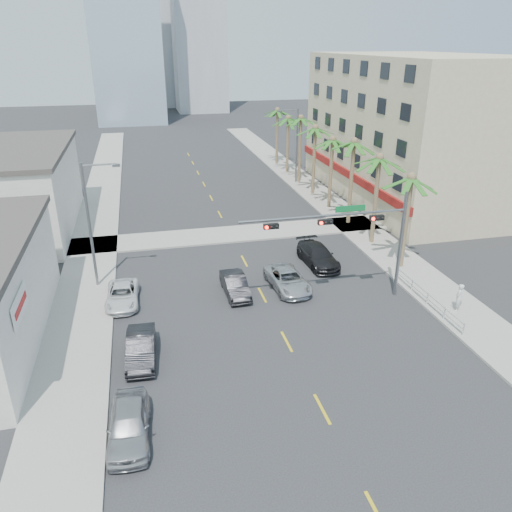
% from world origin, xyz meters
% --- Properties ---
extents(ground, '(260.00, 260.00, 0.00)m').
position_xyz_m(ground, '(0.00, 0.00, 0.00)').
color(ground, '#262628').
rests_on(ground, ground).
extents(sidewalk_right, '(4.00, 120.00, 0.15)m').
position_xyz_m(sidewalk_right, '(12.00, 20.00, 0.07)').
color(sidewalk_right, gray).
rests_on(sidewalk_right, ground).
extents(sidewalk_left, '(4.00, 120.00, 0.15)m').
position_xyz_m(sidewalk_left, '(-12.00, 20.00, 0.07)').
color(sidewalk_left, gray).
rests_on(sidewalk_left, ground).
extents(sidewalk_cross, '(80.00, 4.00, 0.15)m').
position_xyz_m(sidewalk_cross, '(0.00, 22.00, 0.07)').
color(sidewalk_cross, gray).
rests_on(sidewalk_cross, ground).
extents(building_right, '(15.25, 28.00, 15.00)m').
position_xyz_m(building_right, '(21.99, 30.00, 7.50)').
color(building_right, tan).
rests_on(building_right, ground).
extents(building_left_far, '(11.00, 18.00, 7.20)m').
position_xyz_m(building_left_far, '(-19.50, 28.00, 3.60)').
color(building_left_far, beige).
rests_on(building_left_far, ground).
extents(tower_far_center, '(16.00, 16.00, 42.00)m').
position_xyz_m(tower_far_center, '(-3.00, 125.00, 21.00)').
color(tower_far_center, '#ADADB2').
rests_on(tower_far_center, ground).
extents(traffic_signal_mast, '(11.12, 0.54, 7.20)m').
position_xyz_m(traffic_signal_mast, '(5.78, 7.95, 5.06)').
color(traffic_signal_mast, slate).
rests_on(traffic_signal_mast, ground).
extents(palm_tree_0, '(4.80, 4.80, 7.80)m').
position_xyz_m(palm_tree_0, '(11.60, 12.00, 7.08)').
color(palm_tree_0, brown).
rests_on(palm_tree_0, ground).
extents(palm_tree_1, '(4.80, 4.80, 8.16)m').
position_xyz_m(palm_tree_1, '(11.60, 17.20, 7.43)').
color(palm_tree_1, brown).
rests_on(palm_tree_1, ground).
extents(palm_tree_2, '(4.80, 4.80, 8.52)m').
position_xyz_m(palm_tree_2, '(11.60, 22.40, 7.78)').
color(palm_tree_2, brown).
rests_on(palm_tree_2, ground).
extents(palm_tree_3, '(4.80, 4.80, 7.80)m').
position_xyz_m(palm_tree_3, '(11.60, 27.60, 7.08)').
color(palm_tree_3, brown).
rests_on(palm_tree_3, ground).
extents(palm_tree_4, '(4.80, 4.80, 8.16)m').
position_xyz_m(palm_tree_4, '(11.60, 32.80, 7.43)').
color(palm_tree_4, brown).
rests_on(palm_tree_4, ground).
extents(palm_tree_5, '(4.80, 4.80, 8.52)m').
position_xyz_m(palm_tree_5, '(11.60, 38.00, 7.78)').
color(palm_tree_5, brown).
rests_on(palm_tree_5, ground).
extents(palm_tree_6, '(4.80, 4.80, 7.80)m').
position_xyz_m(palm_tree_6, '(11.60, 43.20, 7.08)').
color(palm_tree_6, brown).
rests_on(palm_tree_6, ground).
extents(palm_tree_7, '(4.80, 4.80, 8.16)m').
position_xyz_m(palm_tree_7, '(11.60, 48.40, 7.43)').
color(palm_tree_7, brown).
rests_on(palm_tree_7, ground).
extents(streetlight_left, '(2.55, 0.25, 9.00)m').
position_xyz_m(streetlight_left, '(-11.00, 14.00, 5.06)').
color(streetlight_left, slate).
rests_on(streetlight_left, ground).
extents(streetlight_right, '(2.55, 0.25, 9.00)m').
position_xyz_m(streetlight_right, '(11.00, 38.00, 5.06)').
color(streetlight_right, slate).
rests_on(streetlight_right, ground).
extents(guardrail, '(0.08, 8.08, 1.00)m').
position_xyz_m(guardrail, '(10.30, 6.00, 0.67)').
color(guardrail, silver).
rests_on(guardrail, ground).
extents(car_parked_near, '(2.01, 4.57, 1.53)m').
position_xyz_m(car_parked_near, '(-8.97, -1.83, 0.77)').
color(car_parked_near, '#ADADB1').
rests_on(car_parked_near, ground).
extents(car_parked_mid, '(1.75, 4.46, 1.44)m').
position_xyz_m(car_parked_mid, '(-8.33, 4.17, 0.72)').
color(car_parked_mid, black).
rests_on(car_parked_mid, ground).
extents(car_parked_far, '(2.24, 4.55, 1.24)m').
position_xyz_m(car_parked_far, '(-9.40, 10.99, 0.62)').
color(car_parked_far, silver).
rests_on(car_parked_far, ground).
extents(car_lane_left, '(1.60, 4.27, 1.39)m').
position_xyz_m(car_lane_left, '(-1.79, 10.61, 0.70)').
color(car_lane_left, black).
rests_on(car_lane_left, ground).
extents(car_lane_center, '(2.65, 5.13, 1.38)m').
position_xyz_m(car_lane_center, '(2.00, 10.58, 0.69)').
color(car_lane_center, silver).
rests_on(car_lane_center, ground).
extents(car_lane_right, '(2.41, 5.32, 1.51)m').
position_xyz_m(car_lane_right, '(5.50, 14.06, 0.76)').
color(car_lane_right, black).
rests_on(car_lane_right, ground).
extents(pedestrian, '(0.81, 0.80, 1.88)m').
position_xyz_m(pedestrian, '(11.73, 4.78, 1.09)').
color(pedestrian, silver).
rests_on(pedestrian, sidewalk_right).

